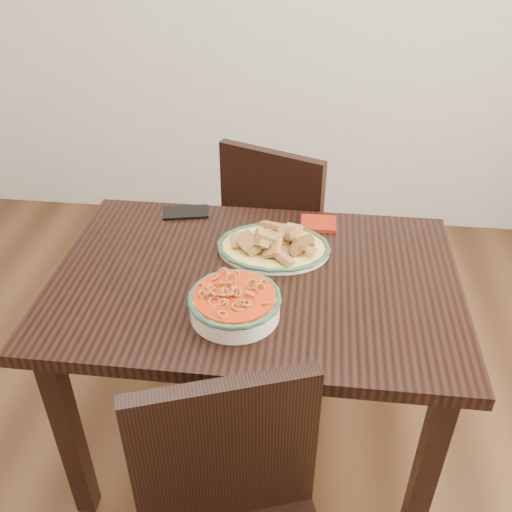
# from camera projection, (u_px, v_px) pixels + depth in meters

# --- Properties ---
(floor) EXTENTS (3.50, 3.50, 0.00)m
(floor) POSITION_uv_depth(u_px,v_px,m) (230.00, 470.00, 1.99)
(floor) COLOR #3C2313
(floor) RESTS_ON ground
(dining_table) EXTENTS (1.19, 0.79, 0.75)m
(dining_table) POSITION_uv_depth(u_px,v_px,m) (255.00, 303.00, 1.73)
(dining_table) COLOR black
(dining_table) RESTS_ON ground
(chair_far) EXTENTS (0.54, 0.54, 0.89)m
(chair_far) POSITION_uv_depth(u_px,v_px,m) (282.00, 229.00, 2.35)
(chair_far) COLOR black
(chair_far) RESTS_ON ground
(fish_plate) EXTENTS (0.35, 0.27, 0.11)m
(fish_plate) POSITION_uv_depth(u_px,v_px,m) (274.00, 239.00, 1.76)
(fish_plate) COLOR beige
(fish_plate) RESTS_ON dining_table
(noodle_bowl) EXTENTS (0.25, 0.25, 0.08)m
(noodle_bowl) POSITION_uv_depth(u_px,v_px,m) (235.00, 301.00, 1.51)
(noodle_bowl) COLOR beige
(noodle_bowl) RESTS_ON dining_table
(smartphone) EXTENTS (0.17, 0.11, 0.01)m
(smartphone) POSITION_uv_depth(u_px,v_px,m) (186.00, 212.00, 1.96)
(smartphone) COLOR black
(smartphone) RESTS_ON dining_table
(napkin) EXTENTS (0.12, 0.10, 0.01)m
(napkin) POSITION_uv_depth(u_px,v_px,m) (318.00, 223.00, 1.90)
(napkin) COLOR maroon
(napkin) RESTS_ON dining_table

